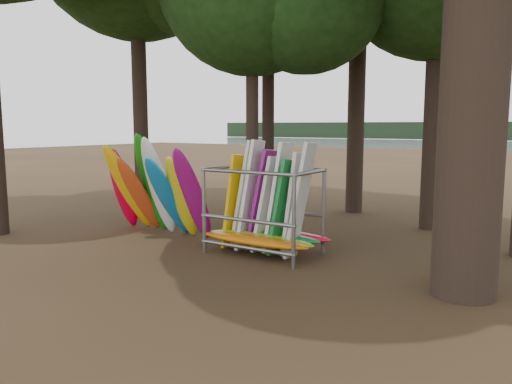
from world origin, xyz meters
The scene contains 3 objects.
ground centered at (0.00, 0.00, 0.00)m, with size 120.00×120.00×0.00m, color #47331E.
kayak_row centered at (-3.40, 0.89, 1.28)m, with size 3.75×1.99×3.07m.
storage_rack centered at (0.44, 0.80, 1.00)m, with size 3.15×1.56×2.81m.
Camera 1 is at (6.84, -9.35, 3.13)m, focal length 35.00 mm.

